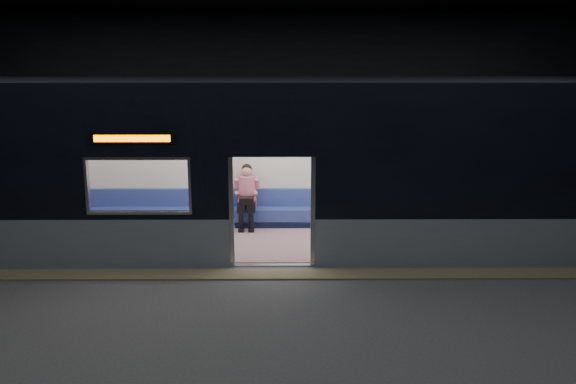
{
  "coord_description": "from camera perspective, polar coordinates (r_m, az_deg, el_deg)",
  "views": [
    {
      "loc": [
        0.21,
        -9.66,
        3.84
      ],
      "look_at": [
        0.3,
        2.3,
        1.12
      ],
      "focal_mm": 38.0,
      "sensor_mm": 36.0,
      "label": 1
    }
  ],
  "objects": [
    {
      "name": "handbag",
      "position": [
        13.37,
        -3.9,
        -0.81
      ],
      "size": [
        0.34,
        0.3,
        0.16
      ],
      "primitive_type": "cube",
      "rotation": [
        0.0,
        0.0,
        0.09
      ],
      "color": "black",
      "rests_on": "passenger"
    },
    {
      "name": "station_floor",
      "position": [
        10.4,
        -1.56,
        -8.88
      ],
      "size": [
        24.0,
        14.0,
        0.01
      ],
      "primitive_type": "cube",
      "color": "#47494C",
      "rests_on": "ground"
    },
    {
      "name": "transit_map",
      "position": [
        14.5,
        18.48,
        2.82
      ],
      "size": [
        1.03,
        0.03,
        0.67
      ],
      "primitive_type": "cube",
      "color": "white",
      "rests_on": "metro_car"
    },
    {
      "name": "passenger",
      "position": [
        13.57,
        -3.88,
        -0.08
      ],
      "size": [
        0.41,
        0.72,
        1.41
      ],
      "rotation": [
        0.0,
        0.0,
        0.05
      ],
      "color": "black",
      "rests_on": "metro_car"
    },
    {
      "name": "station_envelope",
      "position": [
        9.66,
        -1.69,
        11.77
      ],
      "size": [
        24.0,
        14.0,
        5.0
      ],
      "color": "black",
      "rests_on": "station_floor"
    },
    {
      "name": "metro_car",
      "position": [
        12.37,
        -1.39,
        3.54
      ],
      "size": [
        18.0,
        3.04,
        3.35
      ],
      "color": "#8B98A6",
      "rests_on": "station_floor"
    },
    {
      "name": "tactile_strip",
      "position": [
        10.91,
        -1.5,
        -7.72
      ],
      "size": [
        22.8,
        0.5,
        0.03
      ],
      "primitive_type": "cube",
      "color": "#8C7F59",
      "rests_on": "station_floor"
    }
  ]
}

